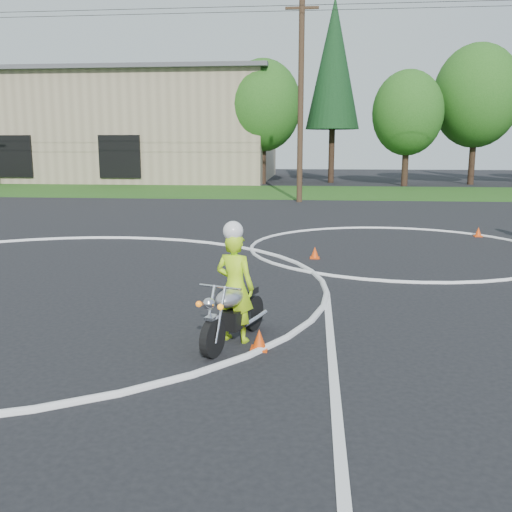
# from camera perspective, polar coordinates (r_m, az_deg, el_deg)

# --- Properties ---
(grass_strip) EXTENTS (120.00, 10.00, 0.02)m
(grass_strip) POSITION_cam_1_polar(r_m,az_deg,el_deg) (35.39, -3.57, 6.48)
(grass_strip) COLOR #1E4714
(grass_strip) RESTS_ON ground
(course_markings) EXTENTS (19.05, 19.05, 0.12)m
(course_markings) POSITION_cam_1_polar(r_m,az_deg,el_deg) (12.98, -10.21, -1.71)
(course_markings) COLOR silver
(course_markings) RESTS_ON ground
(primary_motorcycle) EXTENTS (0.87, 1.76, 0.96)m
(primary_motorcycle) POSITION_cam_1_polar(r_m,az_deg,el_deg) (8.25, -2.29, -5.67)
(primary_motorcycle) COLOR black
(primary_motorcycle) RESTS_ON ground
(rider_primary_grp) EXTENTS (0.68, 0.56, 1.78)m
(rider_primary_grp) POSITION_cam_1_polar(r_m,az_deg,el_deg) (8.27, -2.13, -2.80)
(rider_primary_grp) COLOR #B1E718
(rider_primary_grp) RESTS_ON ground
(traffic_cones) EXTENTS (13.74, 12.60, 0.30)m
(traffic_cones) POSITION_cam_1_polar(r_m,az_deg,el_deg) (11.80, 1.48, -2.18)
(traffic_cones) COLOR #DF410B
(traffic_cones) RESTS_ON ground
(warehouse) EXTENTS (41.00, 17.00, 8.30)m
(warehouse) POSITION_cam_1_polar(r_m,az_deg,el_deg) (53.37, -21.09, 11.78)
(warehouse) COLOR tan
(warehouse) RESTS_ON ground
(treeline) EXTENTS (38.20, 8.10, 14.52)m
(treeline) POSITION_cam_1_polar(r_m,az_deg,el_deg) (43.54, 18.46, 15.52)
(treeline) COLOR #382619
(treeline) RESTS_ON ground
(utility_poles) EXTENTS (41.60, 1.12, 10.00)m
(utility_poles) POSITION_cam_1_polar(r_m,az_deg,el_deg) (28.91, 4.50, 15.73)
(utility_poles) COLOR #473321
(utility_poles) RESTS_ON ground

